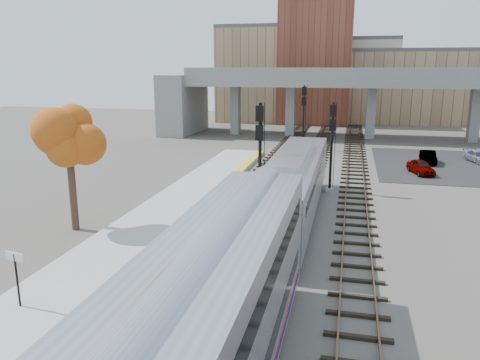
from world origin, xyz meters
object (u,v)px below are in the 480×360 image
at_px(car_b, 428,157).
at_px(car_c, 478,157).
at_px(signal_mast_far, 303,117).
at_px(car_a, 421,167).
at_px(signal_mast_near, 260,162).
at_px(signal_mast_mid, 331,149).
at_px(locomotive, 294,184).
at_px(tree, 68,136).

relative_size(car_b, car_c, 1.01).
xyz_separation_m(signal_mast_far, car_a, (11.95, -10.98, -3.13)).
relative_size(signal_mast_near, car_a, 1.98).
distance_m(signal_mast_mid, signal_mast_far, 19.70).
distance_m(signal_mast_near, car_a, 20.41).
relative_size(signal_mast_mid, car_c, 1.82).
bearing_deg(signal_mast_mid, car_a, 46.54).
relative_size(locomotive, car_c, 4.95).
bearing_deg(signal_mast_far, locomotive, -85.46).
bearing_deg(car_a, signal_mast_near, -142.10).
xyz_separation_m(signal_mast_far, car_c, (18.45, -3.85, -3.21)).
xyz_separation_m(car_a, car_c, (6.50, 7.13, -0.08)).
bearing_deg(car_a, car_c, 31.84).
height_order(signal_mast_mid, signal_mast_far, signal_mast_far).
bearing_deg(car_c, tree, -152.03).
bearing_deg(locomotive, signal_mast_mid, 74.39).
bearing_deg(car_c, car_a, -148.27).
xyz_separation_m(signal_mast_far, tree, (-10.48, -31.66, 1.90)).
distance_m(signal_mast_near, signal_mast_mid, 8.98).
relative_size(signal_mast_mid, signal_mast_far, 0.93).
bearing_deg(tree, locomotive, 22.62).
xyz_separation_m(locomotive, signal_mast_far, (-2.10, 26.42, 1.53)).
height_order(signal_mast_mid, tree, tree).
relative_size(car_a, car_c, 0.98).
xyz_separation_m(signal_mast_far, car_b, (13.31, -5.76, -3.13)).
distance_m(signal_mast_near, car_b, 25.46).
bearing_deg(car_b, car_a, -103.00).
bearing_deg(car_c, signal_mast_far, 152.31).
height_order(signal_mast_near, car_c, signal_mast_near).
distance_m(car_a, car_b, 5.40).
relative_size(signal_mast_near, signal_mast_far, 1.00).
relative_size(locomotive, car_b, 4.91).
xyz_separation_m(tree, car_a, (22.42, 20.68, -5.03)).
height_order(signal_mast_far, car_c, signal_mast_far).
relative_size(signal_mast_far, car_a, 1.99).
xyz_separation_m(locomotive, tree, (-12.58, -5.24, 3.43)).
height_order(locomotive, tree, tree).
xyz_separation_m(signal_mast_near, car_a, (11.95, 16.26, -3.10)).
bearing_deg(car_a, car_b, 59.60).
bearing_deg(signal_mast_far, car_b, -23.39).
relative_size(signal_mast_far, tree, 0.98).
height_order(tree, car_a, tree).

